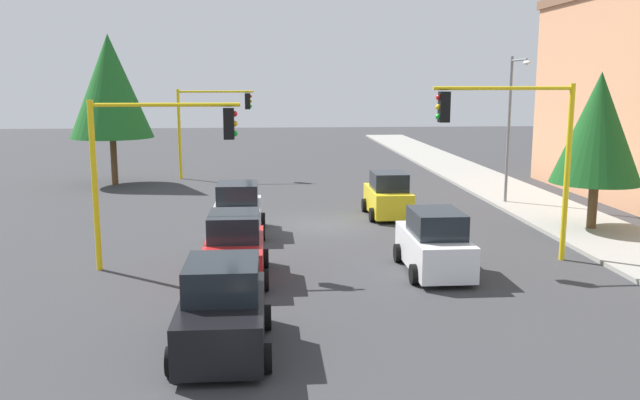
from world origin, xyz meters
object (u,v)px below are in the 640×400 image
Objects in this scene: car_red at (235,250)px; car_silver at (238,211)px; tree_opposite_side at (110,86)px; tree_roadside_near at (598,128)px; street_lamp_curbside at (512,114)px; traffic_signal_near_left at (515,137)px; traffic_signal_near_right at (155,150)px; car_white at (434,244)px; car_yellow at (388,196)px; car_black at (223,311)px; traffic_signal_far_right at (210,115)px.

car_silver is at bearing -178.48° from car_red.
tree_opposite_side is 1.36× the size of tree_roadside_near.
street_lamp_curbside is 16.88m from car_red.
traffic_signal_near_right is (0.00, -11.35, -0.32)m from traffic_signal_near_left.
tree_roadside_near is at bearing 56.93° from tree_opposite_side.
tree_opposite_side is 2.28× the size of car_silver.
traffic_signal_near_right is 9.07m from car_white.
traffic_signal_near_left is 1.58× the size of car_yellow.
traffic_signal_near_left reaches higher than traffic_signal_near_right.
car_yellow is (-7.59, 8.67, -2.86)m from traffic_signal_near_right.
car_red is at bearing -35.12° from car_yellow.
car_white is at bearing 47.29° from car_silver.
tree_opposite_side is at bearing -112.55° from street_lamp_curbside.
traffic_signal_near_right is at bearing -159.98° from car_black.
traffic_signal_far_right is at bearing -171.50° from car_silver.
car_yellow is at bearing 114.27° from car_silver.
traffic_signal_far_right reaches higher than car_white.
car_yellow is (-8.68, 0.13, -0.00)m from car_white.
car_white is at bearing 82.72° from traffic_signal_near_right.
traffic_signal_near_left is at bearing 62.65° from car_silver.
tree_roadside_near is at bearing 103.92° from traffic_signal_near_right.
tree_opposite_side is 18.10m from car_yellow.
car_white is at bearing -30.47° from street_lamp_curbside.
traffic_signal_near_right is 3.97m from car_red.
traffic_signal_near_right is at bearing 0.06° from traffic_signal_far_right.
car_black is at bearing 17.54° from tree_opposite_side.
car_black is at bearing -37.33° from street_lamp_curbside.
tree_opposite_side is 2.33× the size of car_yellow.
traffic_signal_far_right is 21.64m from car_red.
tree_roadside_near reaches higher than car_red.
tree_roadside_near is 1.62× the size of car_red.
car_white is (1.09, 8.54, -2.86)m from traffic_signal_near_right.
car_silver is at bearing 8.50° from traffic_signal_far_right.
street_lamp_curbside is 1.92× the size of car_yellow.
car_silver is at bearing -179.19° from car_black.
car_yellow is at bearing 179.11° from car_white.
traffic_signal_near_left is 11.58m from car_black.
traffic_signal_near_left is at bearing 29.61° from traffic_signal_far_right.
traffic_signal_near_left is at bearing 90.00° from traffic_signal_near_right.
street_lamp_curbside is 21.91m from tree_opposite_side.
car_silver is at bearing 29.85° from tree_opposite_side.
traffic_signal_near_right is 1.45× the size of car_yellow.
tree_opposite_side is 25.70m from tree_roadside_near.
tree_opposite_side is at bearing -150.15° from car_silver.
traffic_signal_far_right is 1.45× the size of car_silver.
car_yellow is at bearing 35.00° from traffic_signal_far_right.
traffic_signal_near_right is 1.38× the size of car_red.
tree_opposite_side is (-18.00, -5.37, 1.82)m from traffic_signal_near_right.
traffic_signal_near_left reaches higher than car_black.
car_black is (10.66, -13.71, -3.17)m from tree_roadside_near.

